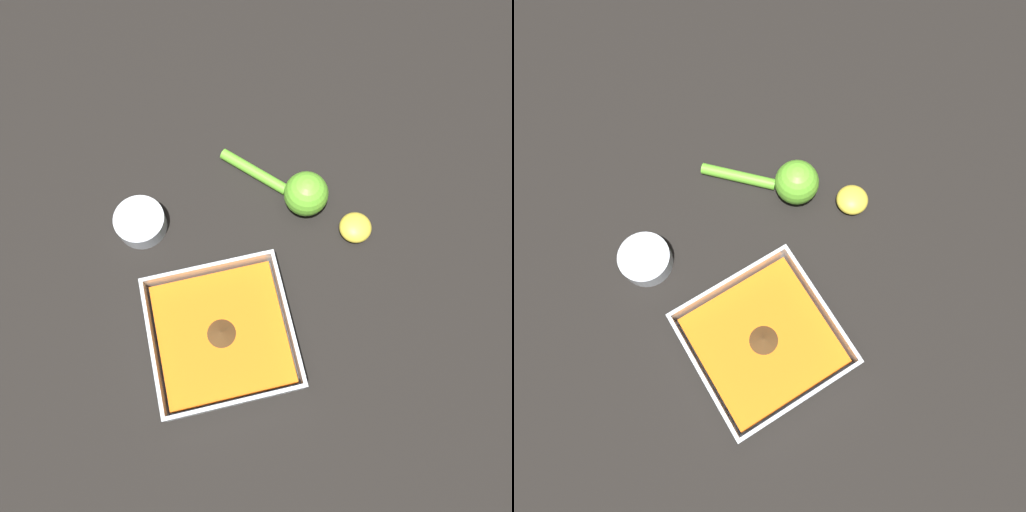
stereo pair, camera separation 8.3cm
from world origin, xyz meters
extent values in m
plane|color=black|center=(0.00, 0.00, 0.00)|extent=(4.00, 4.00, 0.00)
cube|color=silver|center=(-0.01, 0.01, 0.00)|extent=(0.22, 0.22, 0.01)
cube|color=silver|center=(-0.01, 0.12, 0.03)|extent=(0.22, 0.01, 0.05)
cube|color=silver|center=(-0.01, -0.09, 0.03)|extent=(0.22, 0.01, 0.05)
cube|color=silver|center=(0.10, 0.01, 0.03)|extent=(0.01, 0.21, 0.05)
cube|color=silver|center=(-0.12, 0.01, 0.03)|extent=(0.01, 0.21, 0.05)
cube|color=orange|center=(-0.01, 0.01, 0.02)|extent=(0.20, 0.20, 0.02)
cone|color=#4C3319|center=(-0.01, 0.01, 0.04)|extent=(0.05, 0.05, 0.02)
cylinder|color=silver|center=(0.09, -0.21, 0.02)|extent=(0.09, 0.09, 0.04)
cylinder|color=#4C3319|center=(0.09, -0.21, 0.01)|extent=(0.08, 0.08, 0.02)
sphere|color=#6BC633|center=(-0.20, -0.19, 0.04)|extent=(0.08, 0.08, 0.08)
cylinder|color=#6BC633|center=(-0.13, -0.26, 0.01)|extent=(0.11, 0.11, 0.02)
ellipsoid|color=yellow|center=(-0.27, -0.12, 0.02)|extent=(0.06, 0.06, 0.03)
camera|label=1|loc=(-0.04, 0.15, 0.82)|focal=35.00mm
camera|label=2|loc=(0.04, 0.12, 0.82)|focal=35.00mm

